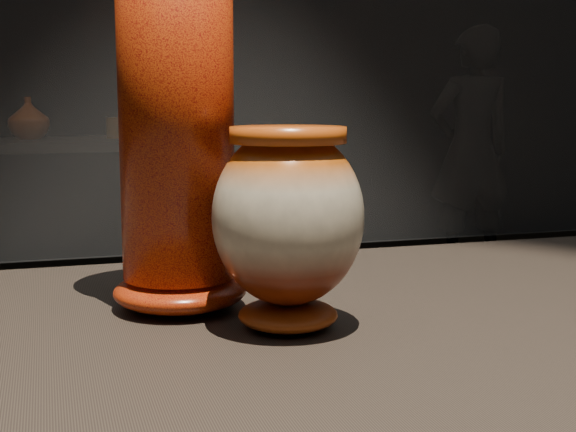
# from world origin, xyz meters

# --- Properties ---
(main_vase) EXTENTS (0.16, 0.16, 0.19)m
(main_vase) POSITION_xyz_m (-0.18, 0.05, 1.00)
(main_vase) COLOR #661D09
(main_vase) RESTS_ON display_plinth
(tall_vase) EXTENTS (0.18, 0.18, 0.44)m
(tall_vase) POSITION_xyz_m (-0.26, 0.15, 1.11)
(tall_vase) COLOR #CE470D
(tall_vase) RESTS_ON display_plinth
(back_shelf) EXTENTS (2.00, 0.60, 0.90)m
(back_shelf) POSITION_xyz_m (-0.57, 3.56, 0.64)
(back_shelf) COLOR black
(back_shelf) RESTS_ON ground
(back_vase_mid) EXTENTS (0.29, 0.29, 0.21)m
(back_vase_mid) POSITION_xyz_m (-0.47, 3.61, 1.01)
(back_vase_mid) COLOR #661D09
(back_vase_mid) RESTS_ON back_shelf
(back_vase_right) EXTENTS (0.08, 0.08, 0.11)m
(back_vase_right) POSITION_xyz_m (-0.05, 3.58, 0.95)
(back_vase_right) COLOR #885B13
(back_vase_right) RESTS_ON back_shelf
(visitor) EXTENTS (0.57, 0.38, 1.55)m
(visitor) POSITION_xyz_m (2.17, 3.83, 0.77)
(visitor) COLOR black
(visitor) RESTS_ON ground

